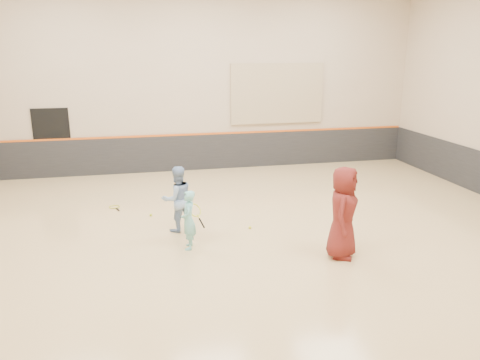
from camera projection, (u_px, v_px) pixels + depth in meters
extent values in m
cube|color=tan|center=(231.00, 240.00, 10.28)|extent=(15.00, 12.00, 0.20)
cube|color=#C8AF91|center=(194.00, 80.00, 15.09)|extent=(15.00, 0.02, 6.00)
cube|color=#C8AF91|center=(375.00, 172.00, 3.79)|extent=(15.00, 0.02, 6.00)
cube|color=#232326|center=(196.00, 152.00, 15.71)|extent=(14.90, 0.04, 1.20)
cube|color=#D85914|center=(196.00, 134.00, 15.53)|extent=(14.90, 0.03, 0.06)
cube|color=tan|center=(277.00, 94.00, 15.75)|extent=(3.20, 0.08, 2.00)
cube|color=black|center=(53.00, 143.00, 14.65)|extent=(1.10, 0.05, 2.20)
imported|color=#73C7C7|center=(189.00, 220.00, 9.48)|extent=(0.36, 0.49, 1.23)
imported|color=#85A3CE|center=(178.00, 199.00, 10.38)|extent=(0.86, 0.75, 1.49)
imported|color=maroon|center=(343.00, 212.00, 9.03)|extent=(0.96, 1.06, 1.82)
sphere|color=yellow|center=(250.00, 227.00, 10.66)|extent=(0.07, 0.07, 0.07)
sphere|color=#CAD832|center=(351.00, 202.00, 8.86)|extent=(0.07, 0.07, 0.07)
sphere|color=#D7E635|center=(151.00, 215.00, 11.45)|extent=(0.07, 0.07, 0.07)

